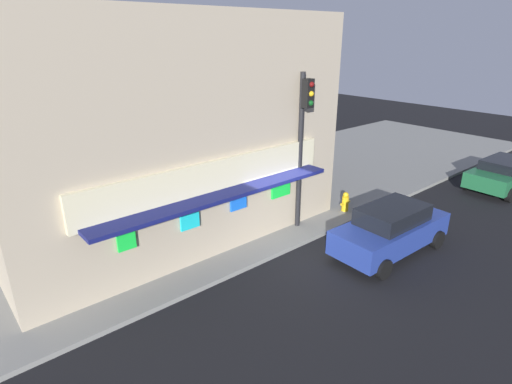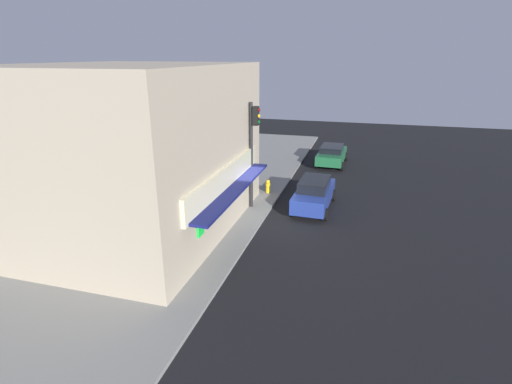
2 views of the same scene
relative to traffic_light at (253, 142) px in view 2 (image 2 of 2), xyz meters
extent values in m
plane|color=black|center=(-1.34, -0.97, -3.71)|extent=(64.67, 64.67, 0.00)
cube|color=gray|center=(-1.34, 4.21, -3.64)|extent=(43.12, 10.37, 0.14)
cube|color=tan|center=(-3.65, 4.79, 0.17)|extent=(11.48, 9.11, 7.46)
cube|color=beige|center=(-3.65, 0.16, -0.85)|extent=(8.72, 0.16, 1.05)
cube|color=navy|center=(-3.65, -0.19, -1.32)|extent=(8.26, 0.90, 0.12)
cube|color=#19E53F|center=(-6.58, 0.18, -2.02)|extent=(0.51, 0.08, 0.51)
cube|color=#19D8E5|center=(-4.59, 0.18, -2.04)|extent=(0.63, 0.08, 0.47)
cube|color=blue|center=(-2.74, 0.18, -1.90)|extent=(0.64, 0.08, 0.53)
cube|color=#19E53F|center=(-0.82, 0.18, -1.95)|extent=(0.86, 0.08, 0.52)
cylinder|color=black|center=(0.00, 0.10, -0.77)|extent=(0.18, 0.18, 5.60)
cube|color=black|center=(0.00, -0.15, 1.36)|extent=(0.32, 0.28, 0.95)
sphere|color=maroon|center=(0.00, -0.30, 1.66)|extent=(0.18, 0.18, 0.18)
sphere|color=yellow|center=(0.00, -0.30, 1.36)|extent=(0.18, 0.18, 0.18)
sphere|color=#0F4C19|center=(0.00, -0.30, 1.06)|extent=(0.18, 0.18, 0.18)
cylinder|color=gold|center=(2.47, -0.21, -3.26)|extent=(0.28, 0.28, 0.61)
sphere|color=gold|center=(2.47, -0.21, -2.88)|extent=(0.24, 0.24, 0.24)
cylinder|color=gold|center=(2.27, -0.21, -3.23)|extent=(0.12, 0.10, 0.10)
cylinder|color=gold|center=(2.67, -0.21, -3.23)|extent=(0.12, 0.10, 0.10)
cylinder|color=#2D2D2D|center=(-3.76, 1.04, -3.13)|extent=(0.46, 0.46, 0.87)
cylinder|color=navy|center=(1.67, 1.00, -3.12)|extent=(0.17, 0.17, 0.88)
cylinder|color=navy|center=(1.69, 0.61, -3.12)|extent=(0.17, 0.17, 0.88)
cube|color=#B2333F|center=(1.68, 0.80, -2.40)|extent=(0.49, 0.27, 0.57)
sphere|color=tan|center=(1.68, 0.80, -1.97)|extent=(0.22, 0.22, 0.22)
cylinder|color=#B2333F|center=(1.42, 0.79, -2.42)|extent=(0.11, 0.11, 0.51)
cylinder|color=#B2333F|center=(1.94, 0.82, -2.42)|extent=(0.11, 0.11, 0.51)
cube|color=navy|center=(1.07, -3.15, -2.99)|extent=(4.43, 1.90, 0.80)
cube|color=black|center=(1.07, -3.15, -2.32)|extent=(2.41, 1.55, 0.54)
cylinder|color=black|center=(2.63, -2.33, -3.39)|extent=(0.65, 0.24, 0.64)
cylinder|color=black|center=(2.57, -4.07, -3.39)|extent=(0.65, 0.24, 0.64)
cylinder|color=black|center=(-0.42, -2.22, -3.39)|extent=(0.65, 0.24, 0.64)
cylinder|color=black|center=(-0.49, -3.96, -3.39)|extent=(0.65, 0.24, 0.64)
cube|color=#1E6038|center=(10.53, -3.21, -3.04)|extent=(4.38, 2.01, 0.70)
cube|color=black|center=(10.53, -3.21, -2.47)|extent=(2.38, 1.65, 0.43)
cylinder|color=black|center=(12.08, -2.32, -3.39)|extent=(0.65, 0.24, 0.64)
cylinder|color=black|center=(12.02, -4.20, -3.39)|extent=(0.65, 0.24, 0.64)
cylinder|color=black|center=(9.05, -2.23, -3.39)|extent=(0.65, 0.24, 0.64)
cylinder|color=black|center=(8.99, -4.11, -3.39)|extent=(0.65, 0.24, 0.64)
camera|label=1|loc=(-10.33, -9.57, 3.20)|focal=28.86mm
camera|label=2|loc=(-19.04, -5.53, 4.27)|focal=27.42mm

